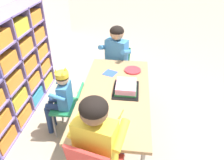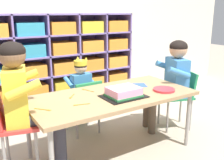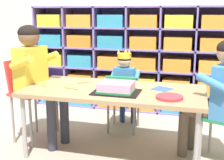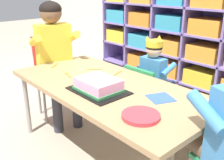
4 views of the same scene
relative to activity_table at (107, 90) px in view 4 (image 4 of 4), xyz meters
The scene contains 14 objects.
ground 0.54m from the activity_table, ahead, with size 16.00×16.00×0.00m, color tan.
storage_cubby_shelf 1.29m from the activity_table, 96.25° to the left, with size 2.43×0.35×1.28m.
activity_table is the anchor object (origin of this frame).
classroom_chair_blue 0.51m from the activity_table, 94.71° to the left, with size 0.33×0.35×0.60m.
child_with_crown 0.59m from the activity_table, 94.08° to the left, with size 0.30×0.31×0.84m.
classroom_chair_adult_side 0.87m from the activity_table, behind, with size 0.38×0.42×0.78m.
adult_helper_seated 0.76m from the activity_table, behind, with size 0.47×0.45×1.09m.
birthday_cake_on_tray 0.15m from the activity_table, 66.55° to the right, with size 0.37×0.27×0.09m.
paper_plate_stack 0.51m from the activity_table, 20.15° to the right, with size 0.20×0.20×0.02m, color #DB333D.
paper_napkin_square 0.40m from the activity_table, 14.29° to the left, with size 0.14×0.14×0.00m, color #3356B7.
fork_near_cake_tray 0.37m from the activity_table, 165.50° to the right, with size 0.13×0.05×0.00m.
fork_beside_plate_stack 0.64m from the activity_table, behind, with size 0.10×0.12×0.00m.
fork_at_table_front_edge 0.36m from the activity_table, 157.59° to the left, with size 0.09×0.10×0.00m.
fork_scattered_mid_table 0.26m from the activity_table, 120.14° to the left, with size 0.06×0.14×0.00m.
Camera 4 is at (1.28, -1.09, 1.23)m, focal length 41.67 mm.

